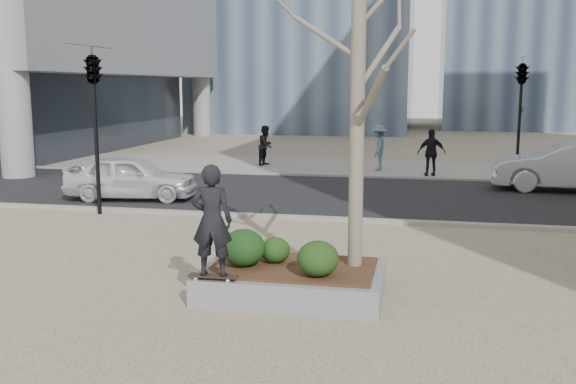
% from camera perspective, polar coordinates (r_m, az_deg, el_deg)
% --- Properties ---
extents(ground, '(120.00, 120.00, 0.00)m').
position_cam_1_polar(ground, '(11.12, -4.69, -8.72)').
color(ground, tan).
rests_on(ground, ground).
extents(street, '(60.00, 8.00, 0.02)m').
position_cam_1_polar(street, '(20.64, 3.19, -0.19)').
color(street, black).
rests_on(street, ground).
extents(far_sidewalk, '(60.00, 6.00, 0.02)m').
position_cam_1_polar(far_sidewalk, '(27.51, 5.39, 2.21)').
color(far_sidewalk, gray).
rests_on(far_sidewalk, ground).
extents(planter, '(3.00, 2.00, 0.45)m').
position_cam_1_polar(planter, '(10.82, 0.43, -7.95)').
color(planter, gray).
rests_on(planter, ground).
extents(planter_mulch, '(2.70, 1.70, 0.04)m').
position_cam_1_polar(planter_mulch, '(10.75, 0.43, -6.71)').
color(planter_mulch, '#382314').
rests_on(planter_mulch, planter).
extents(sycamore_tree, '(2.80, 2.80, 6.60)m').
position_cam_1_polar(sycamore_tree, '(10.48, 6.25, 11.19)').
color(sycamore_tree, gray).
rests_on(sycamore_tree, planter_mulch).
extents(shrub_left, '(0.73, 0.73, 0.62)m').
position_cam_1_polar(shrub_left, '(10.71, -3.99, -4.96)').
color(shrub_left, black).
rests_on(shrub_left, planter_mulch).
extents(shrub_middle, '(0.51, 0.51, 0.43)m').
position_cam_1_polar(shrub_middle, '(10.91, -1.14, -5.18)').
color(shrub_middle, '#123310').
rests_on(shrub_middle, planter_mulch).
extents(shrub_right, '(0.66, 0.66, 0.56)m').
position_cam_1_polar(shrub_right, '(10.15, 2.68, -5.93)').
color(shrub_right, '#1E3E13').
rests_on(shrub_right, planter_mulch).
extents(skateboard, '(0.79, 0.22, 0.08)m').
position_cam_1_polar(skateboard, '(10.20, -6.68, -7.56)').
color(skateboard, black).
rests_on(skateboard, planter).
extents(skateboarder, '(0.68, 0.47, 1.76)m').
position_cam_1_polar(skateboarder, '(9.98, -6.78, -2.52)').
color(skateboarder, black).
rests_on(skateboarder, skateboard).
extents(police_car, '(4.15, 2.14, 1.35)m').
position_cam_1_polar(police_car, '(20.16, -13.76, 1.29)').
color(police_car, white).
rests_on(police_car, street).
extents(car_silver, '(5.11, 2.23, 1.63)m').
position_cam_1_polar(car_silver, '(22.97, 23.88, 2.08)').
color(car_silver, '#989B9F').
rests_on(car_silver, street).
extents(pedestrian_a, '(0.82, 0.96, 1.73)m').
position_cam_1_polar(pedestrian_a, '(28.01, -1.97, 4.17)').
color(pedestrian_a, black).
rests_on(pedestrian_a, far_sidewalk).
extents(pedestrian_b, '(0.77, 1.25, 1.87)m').
position_cam_1_polar(pedestrian_b, '(26.42, 8.03, 3.92)').
color(pedestrian_b, slate).
rests_on(pedestrian_b, far_sidewalk).
extents(pedestrian_c, '(1.12, 0.62, 1.81)m').
position_cam_1_polar(pedestrian_c, '(25.15, 12.64, 3.44)').
color(pedestrian_c, black).
rests_on(pedestrian_c, far_sidewalk).
extents(traffic_light_near, '(0.60, 2.48, 4.50)m').
position_cam_1_polar(traffic_light_near, '(17.93, -16.71, 5.18)').
color(traffic_light_near, black).
rests_on(traffic_light_near, ground).
extents(traffic_light_far, '(0.60, 2.48, 4.50)m').
position_cam_1_polar(traffic_light_far, '(24.99, 19.89, 6.11)').
color(traffic_light_far, black).
rests_on(traffic_light_far, ground).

